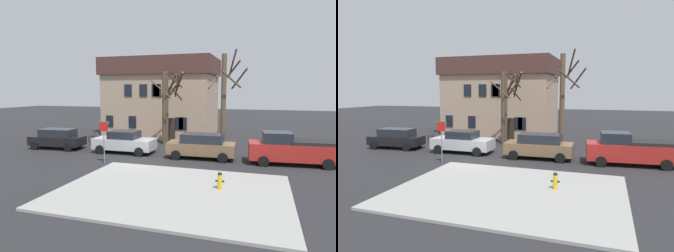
% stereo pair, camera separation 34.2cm
% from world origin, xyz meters
% --- Properties ---
extents(ground_plane, '(120.00, 120.00, 0.00)m').
position_xyz_m(ground_plane, '(0.00, 0.00, 0.00)').
color(ground_plane, '#262628').
extents(sidewalk_slab, '(10.66, 8.14, 0.12)m').
position_xyz_m(sidewalk_slab, '(3.95, -5.15, 0.06)').
color(sidewalk_slab, '#999993').
rests_on(sidewalk_slab, ground_plane).
extents(building_main, '(11.79, 7.76, 8.19)m').
position_xyz_m(building_main, '(-2.85, 13.29, 4.17)').
color(building_main, tan).
rests_on(building_main, ground_plane).
extents(tree_bare_near, '(2.22, 2.31, 6.43)m').
position_xyz_m(tree_bare_near, '(-0.32, 7.00, 3.45)').
color(tree_bare_near, brown).
rests_on(tree_bare_near, ground_plane).
extents(tree_bare_mid, '(2.52, 2.68, 6.45)m').
position_xyz_m(tree_bare_mid, '(-0.16, 6.85, 3.59)').
color(tree_bare_mid, '#4C3D2D').
rests_on(tree_bare_mid, ground_plane).
extents(tree_bare_far, '(3.08, 3.29, 8.01)m').
position_xyz_m(tree_bare_far, '(4.88, 6.13, 4.19)').
color(tree_bare_far, brown).
rests_on(tree_bare_far, ground_plane).
extents(car_black_wagon, '(4.55, 2.23, 1.65)m').
position_xyz_m(car_black_wagon, '(-8.22, 2.22, 0.87)').
color(car_black_wagon, black).
rests_on(car_black_wagon, ground_plane).
extents(car_silver_sedan, '(4.72, 2.16, 1.71)m').
position_xyz_m(car_silver_sedan, '(-2.23, 2.41, 0.86)').
color(car_silver_sedan, '#B7BABF').
rests_on(car_silver_sedan, ground_plane).
extents(car_brown_wagon, '(4.78, 2.25, 1.76)m').
position_xyz_m(car_brown_wagon, '(3.81, 2.28, 0.92)').
color(car_brown_wagon, brown).
rests_on(car_brown_wagon, ground_plane).
extents(pickup_truck_red, '(5.67, 2.53, 2.10)m').
position_xyz_m(pickup_truck_red, '(9.75, 2.33, 1.02)').
color(pickup_truck_red, '#AD231E').
rests_on(pickup_truck_red, ground_plane).
extents(fire_hydrant, '(0.42, 0.22, 0.82)m').
position_xyz_m(fire_hydrant, '(6.04, -4.38, 0.55)').
color(fire_hydrant, gold).
rests_on(fire_hydrant, sidewalk_slab).
extents(street_sign_pole, '(0.76, 0.07, 2.81)m').
position_xyz_m(street_sign_pole, '(-1.90, -1.26, 1.96)').
color(street_sign_pole, slate).
rests_on(street_sign_pole, ground_plane).
extents(bicycle_leaning, '(1.75, 0.10, 1.03)m').
position_xyz_m(bicycle_leaning, '(-6.38, 5.25, 0.37)').
color(bicycle_leaning, black).
rests_on(bicycle_leaning, ground_plane).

